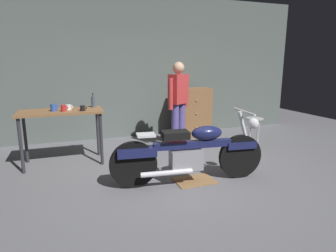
{
  "coord_description": "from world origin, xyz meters",
  "views": [
    {
      "loc": [
        -1.49,
        -3.54,
        1.64
      ],
      "look_at": [
        0.01,
        0.7,
        0.65
      ],
      "focal_mm": 30.5,
      "sensor_mm": 36.0,
      "label": 1
    }
  ],
  "objects_px": {
    "mug_white_ceramic": "(69,107)",
    "wooden_dresser": "(192,112)",
    "bottle": "(93,102)",
    "mug_red_diner": "(64,108)",
    "person_standing": "(178,101)",
    "motorcycle": "(190,152)",
    "mug_blue_enamel": "(54,108)",
    "shop_stool": "(254,125)",
    "mug_black_matte": "(83,108)"
  },
  "relations": [
    {
      "from": "motorcycle",
      "to": "shop_stool",
      "type": "relative_size",
      "value": 3.41
    },
    {
      "from": "motorcycle",
      "to": "mug_white_ceramic",
      "type": "height_order",
      "value": "motorcycle"
    },
    {
      "from": "wooden_dresser",
      "to": "mug_black_matte",
      "type": "relative_size",
      "value": 10.29
    },
    {
      "from": "mug_black_matte",
      "to": "mug_red_diner",
      "type": "bearing_deg",
      "value": 168.83
    },
    {
      "from": "mug_black_matte",
      "to": "motorcycle",
      "type": "bearing_deg",
      "value": -42.69
    },
    {
      "from": "motorcycle",
      "to": "bottle",
      "type": "xyz_separation_m",
      "value": [
        -1.14,
        1.56,
        0.55
      ]
    },
    {
      "from": "mug_white_ceramic",
      "to": "shop_stool",
      "type": "bearing_deg",
      "value": -7.97
    },
    {
      "from": "mug_white_ceramic",
      "to": "mug_black_matte",
      "type": "bearing_deg",
      "value": -39.61
    },
    {
      "from": "motorcycle",
      "to": "wooden_dresser",
      "type": "bearing_deg",
      "value": 71.65
    },
    {
      "from": "mug_white_ceramic",
      "to": "mug_black_matte",
      "type": "relative_size",
      "value": 1.1
    },
    {
      "from": "wooden_dresser",
      "to": "mug_blue_enamel",
      "type": "bearing_deg",
      "value": -160.11
    },
    {
      "from": "wooden_dresser",
      "to": "shop_stool",
      "type": "bearing_deg",
      "value": -66.54
    },
    {
      "from": "mug_red_diner",
      "to": "bottle",
      "type": "height_order",
      "value": "bottle"
    },
    {
      "from": "mug_red_diner",
      "to": "mug_black_matte",
      "type": "height_order",
      "value": "mug_red_diner"
    },
    {
      "from": "mug_black_matte",
      "to": "bottle",
      "type": "xyz_separation_m",
      "value": [
        0.2,
        0.33,
        0.05
      ]
    },
    {
      "from": "mug_blue_enamel",
      "to": "mug_black_matte",
      "type": "bearing_deg",
      "value": -15.92
    },
    {
      "from": "motorcycle",
      "to": "person_standing",
      "type": "xyz_separation_m",
      "value": [
        0.47,
        1.67,
        0.48
      ]
    },
    {
      "from": "mug_red_diner",
      "to": "bottle",
      "type": "distance_m",
      "value": 0.56
    },
    {
      "from": "shop_stool",
      "to": "bottle",
      "type": "height_order",
      "value": "bottle"
    },
    {
      "from": "mug_red_diner",
      "to": "bottle",
      "type": "relative_size",
      "value": 0.45
    },
    {
      "from": "wooden_dresser",
      "to": "bottle",
      "type": "distance_m",
      "value": 2.43
    },
    {
      "from": "mug_red_diner",
      "to": "mug_white_ceramic",
      "type": "bearing_deg",
      "value": 56.99
    },
    {
      "from": "wooden_dresser",
      "to": "mug_white_ceramic",
      "type": "bearing_deg",
      "value": -159.52
    },
    {
      "from": "motorcycle",
      "to": "mug_white_ceramic",
      "type": "distance_m",
      "value": 2.14
    },
    {
      "from": "mug_red_diner",
      "to": "person_standing",
      "type": "bearing_deg",
      "value": 10.24
    },
    {
      "from": "motorcycle",
      "to": "wooden_dresser",
      "type": "xyz_separation_m",
      "value": [
        1.1,
        2.39,
        0.1
      ]
    },
    {
      "from": "wooden_dresser",
      "to": "mug_red_diner",
      "type": "height_order",
      "value": "wooden_dresser"
    },
    {
      "from": "wooden_dresser",
      "to": "mug_black_matte",
      "type": "bearing_deg",
      "value": -154.51
    },
    {
      "from": "wooden_dresser",
      "to": "mug_blue_enamel",
      "type": "height_order",
      "value": "wooden_dresser"
    },
    {
      "from": "person_standing",
      "to": "mug_white_ceramic",
      "type": "distance_m",
      "value": 2.03
    },
    {
      "from": "shop_stool",
      "to": "wooden_dresser",
      "type": "height_order",
      "value": "wooden_dresser"
    },
    {
      "from": "wooden_dresser",
      "to": "mug_black_matte",
      "type": "height_order",
      "value": "wooden_dresser"
    },
    {
      "from": "shop_stool",
      "to": "mug_black_matte",
      "type": "relative_size",
      "value": 5.98
    },
    {
      "from": "motorcycle",
      "to": "mug_red_diner",
      "type": "relative_size",
      "value": 20.22
    },
    {
      "from": "mug_blue_enamel",
      "to": "mug_black_matte",
      "type": "height_order",
      "value": "mug_blue_enamel"
    },
    {
      "from": "person_standing",
      "to": "shop_stool",
      "type": "xyz_separation_m",
      "value": [
        1.26,
        -0.72,
        -0.43
      ]
    },
    {
      "from": "motorcycle",
      "to": "mug_red_diner",
      "type": "distance_m",
      "value": 2.13
    },
    {
      "from": "mug_black_matte",
      "to": "mug_white_ceramic",
      "type": "bearing_deg",
      "value": 140.39
    },
    {
      "from": "wooden_dresser",
      "to": "mug_black_matte",
      "type": "distance_m",
      "value": 2.73
    },
    {
      "from": "mug_white_ceramic",
      "to": "bottle",
      "type": "xyz_separation_m",
      "value": [
        0.4,
        0.16,
        0.05
      ]
    },
    {
      "from": "shop_stool",
      "to": "mug_black_matte",
      "type": "distance_m",
      "value": 3.11
    },
    {
      "from": "person_standing",
      "to": "wooden_dresser",
      "type": "xyz_separation_m",
      "value": [
        0.63,
        0.73,
        -0.38
      ]
    },
    {
      "from": "person_standing",
      "to": "mug_black_matte",
      "type": "bearing_deg",
      "value": -17.94
    },
    {
      "from": "shop_stool",
      "to": "wooden_dresser",
      "type": "xyz_separation_m",
      "value": [
        -0.63,
        1.45,
        0.05
      ]
    },
    {
      "from": "mug_white_ceramic",
      "to": "mug_blue_enamel",
      "type": "relative_size",
      "value": 0.93
    },
    {
      "from": "mug_white_ceramic",
      "to": "wooden_dresser",
      "type": "bearing_deg",
      "value": 20.48
    },
    {
      "from": "shop_stool",
      "to": "wooden_dresser",
      "type": "relative_size",
      "value": 0.58
    },
    {
      "from": "mug_white_ceramic",
      "to": "bottle",
      "type": "height_order",
      "value": "bottle"
    },
    {
      "from": "mug_white_ceramic",
      "to": "mug_blue_enamel",
      "type": "xyz_separation_m",
      "value": [
        -0.22,
        -0.05,
        0.01
      ]
    },
    {
      "from": "person_standing",
      "to": "mug_red_diner",
      "type": "relative_size",
      "value": 15.46
    }
  ]
}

